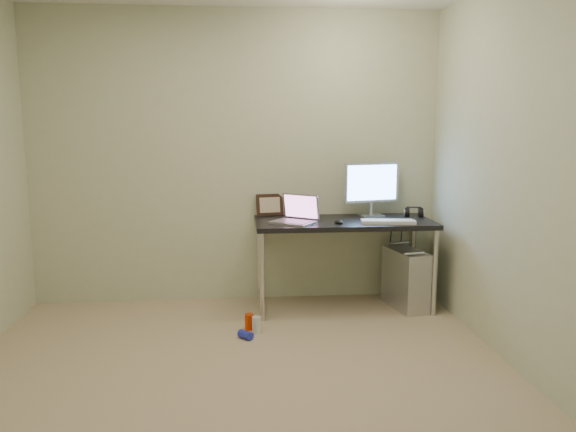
{
  "coord_description": "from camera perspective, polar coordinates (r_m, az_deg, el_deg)",
  "views": [
    {
      "loc": [
        0.01,
        -3.11,
        1.54
      ],
      "look_at": [
        0.39,
        1.08,
        0.85
      ],
      "focal_mm": 35.0,
      "sensor_mm": 36.0,
      "label": 1
    }
  ],
  "objects": [
    {
      "name": "wall_back",
      "position": [
        4.87,
        -5.3,
        5.86
      ],
      "size": [
        3.5,
        0.02,
        2.5
      ],
      "primitive_type": "cube",
      "color": "beige",
      "rests_on": "ground"
    },
    {
      "name": "tower_computer",
      "position": [
        4.86,
        11.84,
        -6.27
      ],
      "size": [
        0.3,
        0.51,
        0.53
      ],
      "rotation": [
        0.0,
        0.0,
        0.21
      ],
      "color": "silver",
      "rests_on": "ground"
    },
    {
      "name": "wall_right",
      "position": [
        3.58,
        24.01,
        3.85
      ],
      "size": [
        0.02,
        3.5,
        2.5
      ],
      "primitive_type": "cube",
      "color": "beige",
      "rests_on": "ground"
    },
    {
      "name": "mouse_left",
      "position": [
        4.54,
        5.18,
        -0.53
      ],
      "size": [
        0.08,
        0.11,
        0.04
      ],
      "primitive_type": "ellipsoid",
      "rotation": [
        0.0,
        0.0,
        0.15
      ],
      "color": "black",
      "rests_on": "desk"
    },
    {
      "name": "headphones",
      "position": [
        4.98,
        12.66,
        0.29
      ],
      "size": [
        0.18,
        0.1,
        0.11
      ],
      "rotation": [
        0.0,
        0.0,
        -0.22
      ],
      "color": "black",
      "rests_on": "desk"
    },
    {
      "name": "keyboard",
      "position": [
        4.6,
        10.14,
        -0.57
      ],
      "size": [
        0.44,
        0.2,
        0.03
      ],
      "primitive_type": "cube",
      "rotation": [
        0.0,
        0.0,
        -0.13
      ],
      "color": "silver",
      "rests_on": "desk"
    },
    {
      "name": "can_blue",
      "position": [
        4.17,
        -4.33,
        -11.95
      ],
      "size": [
        0.12,
        0.12,
        0.06
      ],
      "primitive_type": "cylinder",
      "rotation": [
        1.57,
        0.0,
        0.77
      ],
      "color": "#222BC0",
      "rests_on": "ground"
    },
    {
      "name": "laptop",
      "position": [
        4.55,
        0.84,
        -0.02
      ],
      "size": [
        0.42,
        0.41,
        0.23
      ],
      "rotation": [
        0.0,
        0.0,
        -0.63
      ],
      "color": "silver",
      "rests_on": "desk"
    },
    {
      "name": "picture_frame",
      "position": [
        4.9,
        -1.86,
        1.15
      ],
      "size": [
        0.25,
        0.11,
        0.19
      ],
      "primitive_type": "cube",
      "rotation": [
        -0.21,
        0.0,
        0.18
      ],
      "color": "black",
      "rests_on": "desk"
    },
    {
      "name": "desk",
      "position": [
        4.71,
        5.68,
        -1.44
      ],
      "size": [
        1.47,
        0.64,
        0.75
      ],
      "color": "black",
      "rests_on": "ground"
    },
    {
      "name": "cable_a",
      "position": [
        5.13,
        10.26,
        -3.68
      ],
      "size": [
        0.01,
        0.16,
        0.69
      ],
      "primitive_type": "cylinder",
      "rotation": [
        0.21,
        0.0,
        0.0
      ],
      "color": "black",
      "rests_on": "ground"
    },
    {
      "name": "monitor",
      "position": [
        4.88,
        8.51,
        3.14
      ],
      "size": [
        0.49,
        0.18,
        0.47
      ],
      "rotation": [
        0.0,
        0.0,
        0.21
      ],
      "color": "silver",
      "rests_on": "desk"
    },
    {
      "name": "can_white",
      "position": [
        4.27,
        -3.22,
        -10.98
      ],
      "size": [
        0.07,
        0.07,
        0.12
      ],
      "primitive_type": "cylinder",
      "rotation": [
        0.0,
        0.0,
        0.06
      ],
      "color": "silver",
      "rests_on": "ground"
    },
    {
      "name": "webcam",
      "position": [
        4.89,
        0.57,
        1.14
      ],
      "size": [
        0.04,
        0.03,
        0.13
      ],
      "rotation": [
        0.0,
        0.0,
        0.02
      ],
      "color": "silver",
      "rests_on": "desk"
    },
    {
      "name": "can_red",
      "position": [
        4.33,
        -3.96,
        -10.67
      ],
      "size": [
        0.08,
        0.08,
        0.12
      ],
      "primitive_type": "cylinder",
      "rotation": [
        0.0,
        0.0,
        -0.27
      ],
      "color": "red",
      "rests_on": "ground"
    },
    {
      "name": "mouse_right",
      "position": [
        4.68,
        12.54,
        -0.4
      ],
      "size": [
        0.08,
        0.11,
        0.04
      ],
      "primitive_type": "ellipsoid",
      "rotation": [
        0.0,
        0.0,
        0.08
      ],
      "color": "black",
      "rests_on": "desk"
    },
    {
      "name": "floor",
      "position": [
        3.48,
        -4.99,
        -17.05
      ],
      "size": [
        3.5,
        3.5,
        0.0
      ],
      "primitive_type": "plane",
      "color": "tan",
      "rests_on": "ground"
    },
    {
      "name": "cable_b",
      "position": [
        5.14,
        11.28,
        -3.91
      ],
      "size": [
        0.02,
        0.11,
        0.71
      ],
      "primitive_type": "cylinder",
      "rotation": [
        0.14,
        0.0,
        0.09
      ],
      "color": "black",
      "rests_on": "ground"
    }
  ]
}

